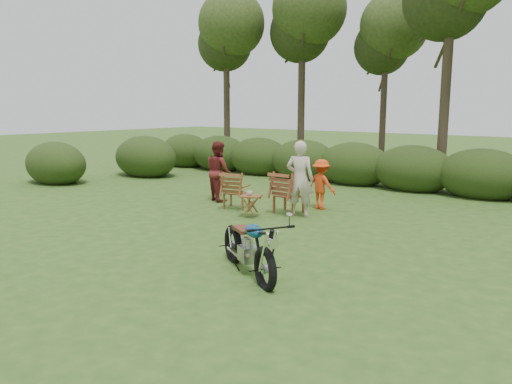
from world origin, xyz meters
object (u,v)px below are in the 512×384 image
Objects in this scene: motorcycle at (248,273)px; lawn_chair_left at (237,208)px; adult_a at (299,216)px; adult_b at (219,200)px; side_table at (251,206)px; lawn_chair_right at (289,213)px; cup at (249,193)px; child at (321,209)px.

motorcycle is 5.00m from lawn_chair_left.
adult_a is 1.09× the size of adult_b.
adult_a is (0.84, 0.78, -0.25)m from side_table.
side_table is 0.31× the size of adult_b.
lawn_chair_left is 1.11m from side_table.
adult_a reaches higher than adult_b.
lawn_chair_left is 0.52× the size of adult_a.
cup is at bearing 62.83° from lawn_chair_right.
cup is at bearing 22.93° from adult_a.
adult_b is (-4.43, 4.18, 0.00)m from motorcycle.
adult_a is at bearing 96.37° from child.
motorcycle is 5.18m from child.
cup is (0.89, -0.58, 0.56)m from lawn_chair_left.
adult_b reaches higher than child.
cup is at bearing -166.64° from side_table.
adult_a reaches higher than motorcycle.
child is at bearing -161.36° from lawn_chair_left.
child is (-1.65, 4.91, 0.00)m from motorcycle.
lawn_chair_left is at bearing -12.36° from adult_a.
side_table is 2.26m from adult_b.
adult_a reaches higher than cup.
motorcycle reaches higher than side_table.
child reaches higher than cup.
cup is (-0.04, -0.01, 0.31)m from side_table.
motorcycle is 3.97m from side_table.
side_table is at bearing 70.45° from child.
adult_b reaches higher than side_table.
side_table is 0.31m from cup.
cup reaches higher than motorcycle.
adult_a is at bearing 42.07° from cup.
lawn_chair_right is (-2.01, 4.02, 0.00)m from motorcycle.
motorcycle reaches higher than lawn_chair_left.
cup is at bearing 69.61° from child.
cup is 0.11× the size of child.
lawn_chair_right is at bearing -159.46° from adult_b.
motorcycle is 1.53× the size of child.
adult_b is (-1.98, 1.06, -0.25)m from side_table.
side_table is (-0.44, -0.91, 0.25)m from lawn_chair_right.
adult_b reaches higher than lawn_chair_right.
child is (0.80, 1.80, -0.25)m from side_table.
lawn_chair_left is at bearing 162.31° from motorcycle.
child is (1.72, 1.23, 0.00)m from lawn_chair_left.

